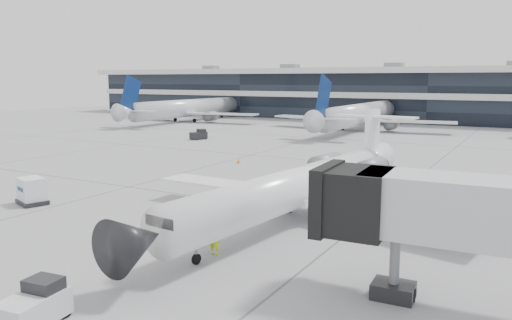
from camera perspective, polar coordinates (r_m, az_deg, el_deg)
The scene contains 10 objects.
ground at distance 36.52m, azimuth -2.88°, elevation -4.75°, with size 220.00×220.00×0.00m, color gray.
terminal at distance 113.56m, azimuth 20.01°, elevation 6.77°, with size 170.00×22.00×10.00m, color black.
bg_jet_left at distance 106.70m, azimuth -7.49°, elevation 4.43°, with size 32.00×40.00×9.60m, color silver, non-canonical shape.
bg_jet_center at distance 89.53m, azimuth 11.83°, elevation 3.39°, with size 32.00×40.00×9.60m, color silver, non-canonical shape.
regional_jet at distance 31.53m, azimuth 5.03°, elevation -2.92°, with size 22.36×27.91×6.44m.
ramp_worker at distance 25.57m, azimuth -4.79°, elevation -8.68°, with size 0.71×0.46×1.94m, color #DFFF1A.
baggage_tug at distance 20.46m, azimuth -23.96°, elevation -14.98°, with size 1.74×2.62×1.57m.
cargo_uld at distance 38.96m, azimuth -24.27°, elevation -3.27°, with size 2.69×2.32×1.86m.
traffic_cone at distance 52.78m, azimuth -2.01°, elevation -0.10°, with size 0.47×0.47×0.55m.
far_tug at distance 74.23m, azimuth -6.54°, elevation 2.88°, with size 2.08×2.69×1.51m.
Camera 1 is at (19.04, -29.89, 8.83)m, focal length 35.00 mm.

